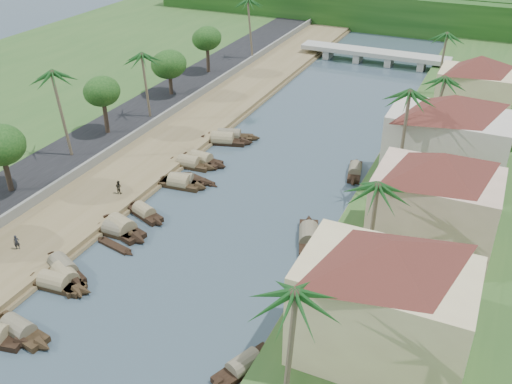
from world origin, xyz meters
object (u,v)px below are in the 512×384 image
at_px(bridge, 374,54).
at_px(person_near, 17,242).
at_px(building_near, 384,299).
at_px(sampan_0, 19,330).

xyz_separation_m(bridge, person_near, (-15.76, -74.58, -0.17)).
xyz_separation_m(bridge, building_near, (18.99, -74.00, 4.66)).
xyz_separation_m(building_near, person_near, (-34.75, -0.58, -4.83)).
distance_m(building_near, sampan_0, 28.89).
bearing_deg(sampan_0, bridge, 93.53).
bearing_deg(building_near, person_near, -179.04).
distance_m(bridge, person_near, 76.23).
relative_size(bridge, building_near, 1.89).
relative_size(building_near, sampan_0, 1.87).
xyz_separation_m(bridge, sampan_0, (-7.92, -82.65, -1.31)).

